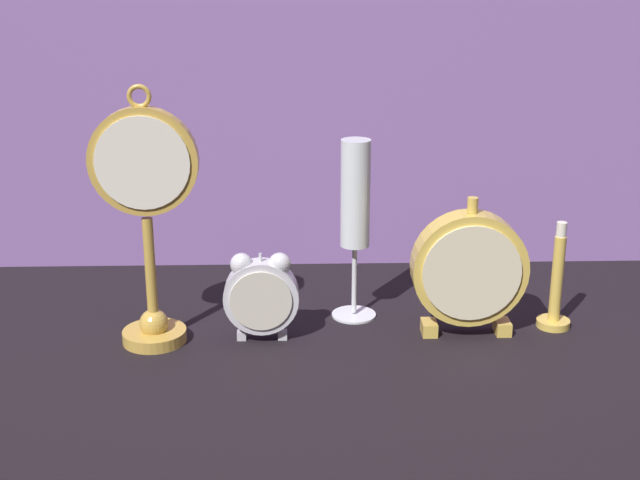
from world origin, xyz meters
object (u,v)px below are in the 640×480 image
pocket_watch_on_stand (147,217)px  mantel_clock_silver (469,269)px  champagne_flute (355,208)px  brass_candlestick (556,292)px  alarm_clock_twin_bell (261,293)px

pocket_watch_on_stand → mantel_clock_silver: pocket_watch_on_stand is taller
champagne_flute → brass_candlestick: (0.27, -0.04, -0.11)m
alarm_clock_twin_bell → champagne_flute: bearing=30.6°
mantel_clock_silver → champagne_flute: bearing=156.0°
mantel_clock_silver → brass_candlestick: (0.12, 0.02, -0.04)m
pocket_watch_on_stand → brass_candlestick: (0.54, 0.03, -0.12)m
alarm_clock_twin_bell → mantel_clock_silver: bearing=2.1°
pocket_watch_on_stand → brass_candlestick: bearing=3.4°
pocket_watch_on_stand → alarm_clock_twin_bell: (0.14, 0.00, -0.11)m
champagne_flute → brass_candlestick: champagne_flute is taller
pocket_watch_on_stand → champagne_flute: (0.27, 0.08, -0.01)m
champagne_flute → brass_candlestick: size_ratio=1.69×
alarm_clock_twin_bell → mantel_clock_silver: 0.28m
alarm_clock_twin_bell → brass_candlestick: size_ratio=0.81×
pocket_watch_on_stand → champagne_flute: size_ratio=1.34×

